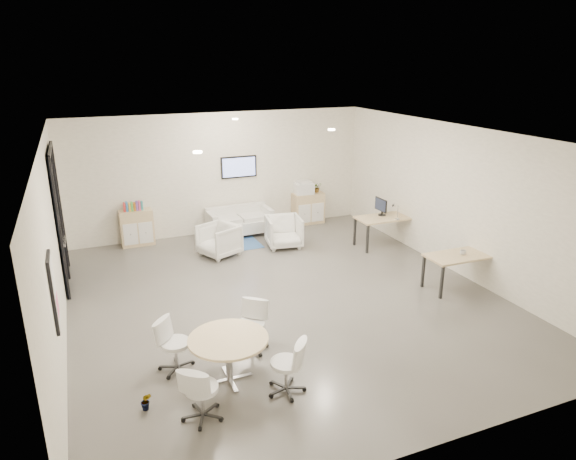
# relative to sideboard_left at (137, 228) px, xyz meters

# --- Properties ---
(room_shell) EXTENTS (9.60, 10.60, 4.80)m
(room_shell) POSITION_rel_sideboard_left_xyz_m (2.28, -4.27, 1.15)
(room_shell) COLOR #56534E
(room_shell) RESTS_ON ground
(glass_door) EXTENTS (0.09, 1.90, 2.85)m
(glass_door) POSITION_rel_sideboard_left_xyz_m (-1.67, -1.76, 1.05)
(glass_door) COLOR black
(glass_door) RESTS_ON room_shell
(artwork) EXTENTS (0.05, 0.54, 1.04)m
(artwork) POSITION_rel_sideboard_left_xyz_m (-1.69, -5.87, 1.09)
(artwork) COLOR black
(artwork) RESTS_ON room_shell
(wall_tv) EXTENTS (0.98, 0.06, 0.58)m
(wall_tv) POSITION_rel_sideboard_left_xyz_m (2.78, 0.20, 1.30)
(wall_tv) COLOR black
(wall_tv) RESTS_ON room_shell
(ceiling_spots) EXTENTS (3.14, 4.14, 0.03)m
(ceiling_spots) POSITION_rel_sideboard_left_xyz_m (2.08, -3.43, 2.73)
(ceiling_spots) COLOR #FFEAC6
(ceiling_spots) RESTS_ON room_shell
(sideboard_left) EXTENTS (0.80, 0.42, 0.90)m
(sideboard_left) POSITION_rel_sideboard_left_xyz_m (0.00, 0.00, 0.00)
(sideboard_left) COLOR tan
(sideboard_left) RESTS_ON room_shell
(sideboard_right) EXTENTS (0.88, 0.43, 0.88)m
(sideboard_right) POSITION_rel_sideboard_left_xyz_m (4.75, -0.01, -0.01)
(sideboard_right) COLOR tan
(sideboard_right) RESTS_ON room_shell
(books) EXTENTS (0.47, 0.14, 0.22)m
(books) POSITION_rel_sideboard_left_xyz_m (-0.04, 0.00, 0.56)
(books) COLOR red
(books) RESTS_ON sideboard_left
(printer) EXTENTS (0.56, 0.48, 0.36)m
(printer) POSITION_rel_sideboard_left_xyz_m (4.61, -0.00, 0.60)
(printer) COLOR white
(printer) RESTS_ON sideboard_right
(loveseat) EXTENTS (1.70, 0.89, 0.63)m
(loveseat) POSITION_rel_sideboard_left_xyz_m (2.62, -0.19, -0.11)
(loveseat) COLOR silver
(loveseat) RESTS_ON room_shell
(blue_rug) EXTENTS (1.41, 0.96, 0.01)m
(blue_rug) POSITION_rel_sideboard_left_xyz_m (2.19, -0.99, -0.44)
(blue_rug) COLOR #33549C
(blue_rug) RESTS_ON room_shell
(armchair_left) EXTENTS (1.04, 1.06, 0.85)m
(armchair_left) POSITION_rel_sideboard_left_xyz_m (1.71, -1.52, -0.03)
(armchair_left) COLOR silver
(armchair_left) RESTS_ON room_shell
(armchair_right) EXTENTS (0.95, 0.91, 0.86)m
(armchair_right) POSITION_rel_sideboard_left_xyz_m (3.37, -1.55, -0.02)
(armchair_right) COLOR silver
(armchair_right) RESTS_ON room_shell
(desk_rear) EXTENTS (1.45, 0.74, 0.75)m
(desk_rear) POSITION_rel_sideboard_left_xyz_m (5.74, -2.44, 0.23)
(desk_rear) COLOR tan
(desk_rear) RESTS_ON room_shell
(desk_front) EXTENTS (1.40, 0.72, 0.72)m
(desk_front) POSITION_rel_sideboard_left_xyz_m (5.76, -5.17, 0.20)
(desk_front) COLOR tan
(desk_front) RESTS_ON room_shell
(monitor) EXTENTS (0.20, 0.50, 0.44)m
(monitor) POSITION_rel_sideboard_left_xyz_m (5.70, -2.29, 0.54)
(monitor) COLOR black
(monitor) RESTS_ON desk_rear
(round_table) EXTENTS (1.16, 1.16, 0.71)m
(round_table) POSITION_rel_sideboard_left_xyz_m (0.50, -6.49, 0.17)
(round_table) COLOR tan
(round_table) RESTS_ON room_shell
(meeting_chairs) EXTENTS (2.15, 2.15, 0.82)m
(meeting_chairs) POSITION_rel_sideboard_left_xyz_m (0.50, -6.49, -0.04)
(meeting_chairs) COLOR white
(meeting_chairs) RESTS_ON room_shell
(plant_cabinet) EXTENTS (0.32, 0.34, 0.22)m
(plant_cabinet) POSITION_rel_sideboard_left_xyz_m (5.02, 0.00, 0.54)
(plant_cabinet) COLOR #3F7F3F
(plant_cabinet) RESTS_ON sideboard_right
(plant_floor) EXTENTS (0.23, 0.30, 0.12)m
(plant_floor) POSITION_rel_sideboard_left_xyz_m (-0.72, -6.71, -0.39)
(plant_floor) COLOR #3F7F3F
(plant_floor) RESTS_ON room_shell
(cup) EXTENTS (0.14, 0.13, 0.12)m
(cup) POSITION_rel_sideboard_left_xyz_m (5.81, -5.19, 0.33)
(cup) COLOR white
(cup) RESTS_ON desk_front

